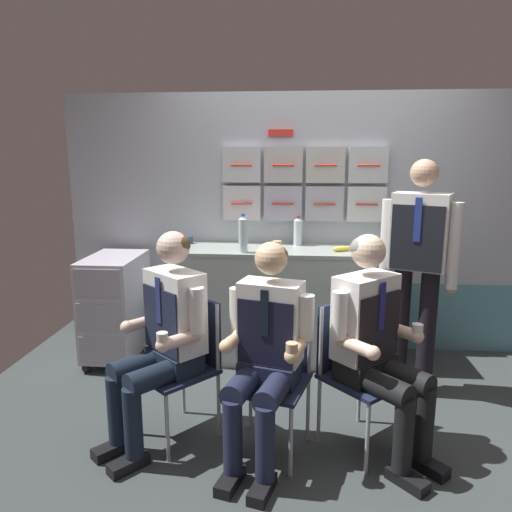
{
  "coord_description": "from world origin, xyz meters",
  "views": [
    {
      "loc": [
        -0.15,
        -2.7,
        1.66
      ],
      "look_at": [
        -0.4,
        0.21,
        1.04
      ],
      "focal_mm": 33.92,
      "sensor_mm": 36.0,
      "label": 1
    }
  ],
  "objects_px": {
    "service_trolley": "(115,305)",
    "snack_banana": "(342,249)",
    "crew_member_right": "(376,338)",
    "crew_member_left": "(164,331)",
    "folding_chair_center": "(275,361)",
    "folding_chair_left": "(188,352)",
    "crew_member_center": "(266,347)",
    "folding_chair_right": "(352,358)",
    "paper_cup_blue": "(369,243)",
    "crew_member_standing": "(418,260)",
    "water_bottle_tall": "(243,234)"
  },
  "relations": [
    {
      "from": "crew_member_left",
      "to": "crew_member_right",
      "type": "xyz_separation_m",
      "value": [
        1.18,
        -0.01,
        0.0
      ]
    },
    {
      "from": "service_trolley",
      "to": "folding_chair_right",
      "type": "relative_size",
      "value": 1.04
    },
    {
      "from": "paper_cup_blue",
      "to": "snack_banana",
      "type": "relative_size",
      "value": 0.51
    },
    {
      "from": "crew_member_left",
      "to": "crew_member_standing",
      "type": "height_order",
      "value": "crew_member_standing"
    },
    {
      "from": "crew_member_right",
      "to": "folding_chair_left",
      "type": "bearing_deg",
      "value": 173.28
    },
    {
      "from": "folding_chair_left",
      "to": "paper_cup_blue",
      "type": "relative_size",
      "value": 9.31
    },
    {
      "from": "service_trolley",
      "to": "water_bottle_tall",
      "type": "xyz_separation_m",
      "value": [
        1.05,
        -0.02,
        0.6
      ]
    },
    {
      "from": "folding_chair_center",
      "to": "service_trolley",
      "type": "bearing_deg",
      "value": 141.48
    },
    {
      "from": "crew_member_left",
      "to": "service_trolley",
      "type": "bearing_deg",
      "value": 122.92
    },
    {
      "from": "crew_member_right",
      "to": "crew_member_left",
      "type": "bearing_deg",
      "value": 179.69
    },
    {
      "from": "crew_member_left",
      "to": "folding_chair_left",
      "type": "bearing_deg",
      "value": 48.73
    },
    {
      "from": "folding_chair_center",
      "to": "crew_member_standing",
      "type": "xyz_separation_m",
      "value": [
        0.93,
        0.71,
        0.45
      ]
    },
    {
      "from": "service_trolley",
      "to": "snack_banana",
      "type": "distance_m",
      "value": 1.87
    },
    {
      "from": "folding_chair_left",
      "to": "crew_member_left",
      "type": "xyz_separation_m",
      "value": [
        -0.11,
        -0.12,
        0.17
      ]
    },
    {
      "from": "paper_cup_blue",
      "to": "folding_chair_left",
      "type": "bearing_deg",
      "value": -135.72
    },
    {
      "from": "crew_member_right",
      "to": "paper_cup_blue",
      "type": "height_order",
      "value": "crew_member_right"
    },
    {
      "from": "crew_member_center",
      "to": "snack_banana",
      "type": "distance_m",
      "value": 1.43
    },
    {
      "from": "paper_cup_blue",
      "to": "snack_banana",
      "type": "distance_m",
      "value": 0.25
    },
    {
      "from": "folding_chair_left",
      "to": "folding_chair_center",
      "type": "xyz_separation_m",
      "value": [
        0.52,
        -0.09,
        0.0
      ]
    },
    {
      "from": "service_trolley",
      "to": "folding_chair_right",
      "type": "xyz_separation_m",
      "value": [
        1.78,
        -0.99,
        0.04
      ]
    },
    {
      "from": "crew_member_right",
      "to": "paper_cup_blue",
      "type": "distance_m",
      "value": 1.34
    },
    {
      "from": "folding_chair_left",
      "to": "water_bottle_tall",
      "type": "distance_m",
      "value": 1.13
    },
    {
      "from": "service_trolley",
      "to": "crew_member_center",
      "type": "distance_m",
      "value": 1.79
    },
    {
      "from": "crew_member_center",
      "to": "water_bottle_tall",
      "type": "height_order",
      "value": "water_bottle_tall"
    },
    {
      "from": "crew_member_center",
      "to": "folding_chair_center",
      "type": "bearing_deg",
      "value": 74.78
    },
    {
      "from": "folding_chair_right",
      "to": "crew_member_right",
      "type": "bearing_deg",
      "value": -47.31
    },
    {
      "from": "folding_chair_right",
      "to": "snack_banana",
      "type": "relative_size",
      "value": 4.79
    },
    {
      "from": "crew_member_center",
      "to": "folding_chair_left",
      "type": "bearing_deg",
      "value": 152.99
    },
    {
      "from": "folding_chair_left",
      "to": "crew_member_right",
      "type": "distance_m",
      "value": 1.1
    },
    {
      "from": "crew_member_left",
      "to": "folding_chair_center",
      "type": "bearing_deg",
      "value": 2.97
    },
    {
      "from": "crew_member_center",
      "to": "snack_banana",
      "type": "height_order",
      "value": "crew_member_center"
    },
    {
      "from": "folding_chair_right",
      "to": "paper_cup_blue",
      "type": "xyz_separation_m",
      "value": [
        0.24,
        1.18,
        0.46
      ]
    },
    {
      "from": "paper_cup_blue",
      "to": "crew_member_left",
      "type": "bearing_deg",
      "value": -135.34
    },
    {
      "from": "crew_member_center",
      "to": "folding_chair_right",
      "type": "height_order",
      "value": "crew_member_center"
    },
    {
      "from": "service_trolley",
      "to": "crew_member_right",
      "type": "height_order",
      "value": "crew_member_right"
    },
    {
      "from": "crew_member_right",
      "to": "crew_member_standing",
      "type": "height_order",
      "value": "crew_member_standing"
    },
    {
      "from": "water_bottle_tall",
      "to": "paper_cup_blue",
      "type": "distance_m",
      "value": 1.01
    },
    {
      "from": "crew_member_left",
      "to": "folding_chair_right",
      "type": "xyz_separation_m",
      "value": [
        1.07,
        0.11,
        -0.17
      ]
    },
    {
      "from": "crew_member_left",
      "to": "crew_member_standing",
      "type": "relative_size",
      "value": 0.76
    },
    {
      "from": "snack_banana",
      "to": "water_bottle_tall",
      "type": "bearing_deg",
      "value": -171.91
    },
    {
      "from": "folding_chair_center",
      "to": "folding_chair_right",
      "type": "bearing_deg",
      "value": 10.02
    },
    {
      "from": "folding_chair_left",
      "to": "crew_member_right",
      "type": "xyz_separation_m",
      "value": [
        1.08,
        -0.13,
        0.17
      ]
    },
    {
      "from": "folding_chair_center",
      "to": "folding_chair_right",
      "type": "distance_m",
      "value": 0.45
    },
    {
      "from": "crew_member_center",
      "to": "paper_cup_blue",
      "type": "height_order",
      "value": "crew_member_center"
    },
    {
      "from": "crew_member_left",
      "to": "paper_cup_blue",
      "type": "bearing_deg",
      "value": 44.66
    },
    {
      "from": "folding_chair_center",
      "to": "snack_banana",
      "type": "height_order",
      "value": "snack_banana"
    },
    {
      "from": "folding_chair_left",
      "to": "paper_cup_blue",
      "type": "height_order",
      "value": "paper_cup_blue"
    },
    {
      "from": "crew_member_center",
      "to": "service_trolley",
      "type": "bearing_deg",
      "value": 136.67
    },
    {
      "from": "folding_chair_left",
      "to": "crew_member_center",
      "type": "distance_m",
      "value": 0.56
    },
    {
      "from": "folding_chair_center",
      "to": "crew_member_right",
      "type": "xyz_separation_m",
      "value": [
        0.55,
        -0.04,
        0.17
      ]
    }
  ]
}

